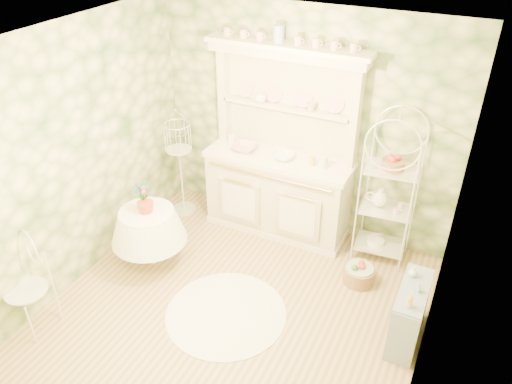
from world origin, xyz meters
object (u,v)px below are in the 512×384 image
at_px(kitchen_dresser, 279,146).
at_px(birdcage_stand, 180,166).
at_px(cafe_chair, 27,293).
at_px(side_shelf, 409,313).
at_px(bakers_rack, 388,192).
at_px(round_table, 150,236).
at_px(floor_basket, 359,273).

height_order(kitchen_dresser, birdcage_stand, kitchen_dresser).
relative_size(cafe_chair, birdcage_stand, 0.61).
bearing_deg(side_shelf, bakers_rack, 110.18).
bearing_deg(round_table, bakers_rack, 29.22).
bearing_deg(bakers_rack, round_table, -156.23).
bearing_deg(side_shelf, floor_basket, 132.18).
xyz_separation_m(round_table, birdcage_stand, (-0.27, 1.08, 0.30)).
xyz_separation_m(kitchen_dresser, side_shelf, (1.84, -1.11, -0.82)).
height_order(bakers_rack, birdcage_stand, bakers_rack).
relative_size(kitchen_dresser, cafe_chair, 2.77).
height_order(kitchen_dresser, floor_basket, kitchen_dresser).
height_order(kitchen_dresser, side_shelf, kitchen_dresser).
relative_size(kitchen_dresser, birdcage_stand, 1.69).
distance_m(kitchen_dresser, cafe_chair, 3.04).
xyz_separation_m(kitchen_dresser, floor_basket, (1.22, -0.54, -1.03)).
bearing_deg(round_table, kitchen_dresser, 51.74).
height_order(cafe_chair, floor_basket, cafe_chair).
bearing_deg(birdcage_stand, cafe_chair, -95.04).
bearing_deg(birdcage_stand, floor_basket, -8.12).
bearing_deg(kitchen_dresser, round_table, -128.26).
relative_size(bakers_rack, round_table, 2.27).
xyz_separation_m(bakers_rack, cafe_chair, (-2.78, -2.57, -0.46)).
relative_size(bakers_rack, cafe_chair, 2.10).
bearing_deg(birdcage_stand, bakers_rack, 4.60).
xyz_separation_m(kitchen_dresser, cafe_chair, (-1.48, -2.55, -0.73)).
distance_m(side_shelf, round_table, 2.84).
height_order(side_shelf, round_table, round_table).
bearing_deg(cafe_chair, floor_basket, 57.22).
bearing_deg(bakers_rack, side_shelf, -70.00).
bearing_deg(side_shelf, kitchen_dresser, 143.53).
bearing_deg(bakers_rack, floor_basket, -103.75).
relative_size(kitchen_dresser, bakers_rack, 1.32).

